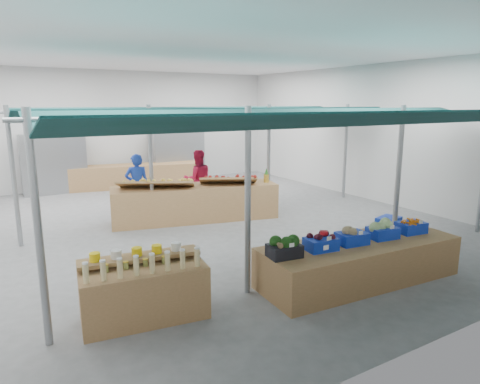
{
  "coord_description": "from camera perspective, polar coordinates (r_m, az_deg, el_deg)",
  "views": [
    {
      "loc": [
        -4.45,
        -9.54,
        3.04
      ],
      "look_at": [
        0.29,
        -1.6,
        1.11
      ],
      "focal_mm": 32.0,
      "sensor_mm": 36.0,
      "label": 1
    }
  ],
  "objects": [
    {
      "name": "floor",
      "position": [
        10.95,
        -5.63,
        -4.36
      ],
      "size": [
        13.0,
        13.0,
        0.0
      ],
      "primitive_type": "plane",
      "color": "slate",
      "rests_on": "ground"
    },
    {
      "name": "hall",
      "position": [
        11.85,
        -8.91,
        9.77
      ],
      "size": [
        13.0,
        13.0,
        13.0
      ],
      "color": "silver",
      "rests_on": "ground"
    },
    {
      "name": "pole_grid",
      "position": [
        9.44,
        2.86,
        4.32
      ],
      "size": [
        10.0,
        4.6,
        3.0
      ],
      "color": "gray",
      "rests_on": "floor"
    },
    {
      "name": "awnings",
      "position": [
        9.37,
        2.92,
        10.21
      ],
      "size": [
        9.5,
        7.08,
        0.3
      ],
      "color": "#0B2F2D",
      "rests_on": "pole_grid"
    },
    {
      "name": "back_shelving_left",
      "position": [
        15.79,
        -23.53,
        3.41
      ],
      "size": [
        2.0,
        0.5,
        2.0
      ],
      "primitive_type": "cube",
      "color": "#B23F33",
      "rests_on": "floor"
    },
    {
      "name": "back_shelving_right",
      "position": [
        16.94,
        -8.27,
        4.79
      ],
      "size": [
        2.0,
        0.5,
        2.0
      ],
      "primitive_type": "cube",
      "color": "#B23F33",
      "rests_on": "floor"
    },
    {
      "name": "bottle_shelf",
      "position": [
        6.42,
        -12.7,
        -12.57
      ],
      "size": [
        1.83,
        1.27,
        1.05
      ],
      "rotation": [
        0.0,
        0.0,
        -0.13
      ],
      "color": "olive",
      "rests_on": "floor"
    },
    {
      "name": "veg_counter",
      "position": [
        7.77,
        15.63,
        -8.92
      ],
      "size": [
        3.68,
        1.43,
        0.7
      ],
      "primitive_type": "cube",
      "rotation": [
        0.0,
        0.0,
        -0.06
      ],
      "color": "olive",
      "rests_on": "floor"
    },
    {
      "name": "fruit_counter",
      "position": [
        11.3,
        -5.95,
        -1.45
      ],
      "size": [
        4.41,
        2.0,
        0.92
      ],
      "primitive_type": "cube",
      "rotation": [
        0.0,
        0.0,
        -0.24
      ],
      "color": "olive",
      "rests_on": "floor"
    },
    {
      "name": "far_counter",
      "position": [
        16.15,
        -13.69,
        2.12
      ],
      "size": [
        4.7,
        1.84,
        0.83
      ],
      "primitive_type": "cube",
      "rotation": [
        0.0,
        0.0,
        -0.21
      ],
      "color": "olive",
      "rests_on": "floor"
    },
    {
      "name": "crate_stack",
      "position": [
        9.79,
        19.1,
        -5.0
      ],
      "size": [
        0.61,
        0.49,
        0.64
      ],
      "primitive_type": "cube",
      "rotation": [
        0.0,
        0.0,
        0.25
      ],
      "color": "#1131B8",
      "rests_on": "floor"
    },
    {
      "name": "vendor_left",
      "position": [
        11.81,
        -13.55,
        0.84
      ],
      "size": [
        0.71,
        0.55,
        1.72
      ],
      "primitive_type": "imported",
      "rotation": [
        0.0,
        0.0,
        2.9
      ],
      "color": "#1938A8",
      "rests_on": "floor"
    },
    {
      "name": "vendor_right",
      "position": [
        12.45,
        -5.63,
        1.67
      ],
      "size": [
        0.96,
        0.83,
        1.72
      ],
      "primitive_type": "imported",
      "rotation": [
        0.0,
        0.0,
        2.9
      ],
      "color": "#B01538",
      "rests_on": "floor"
    },
    {
      "name": "crate_broccoli",
      "position": [
        6.68,
        5.94,
        -7.32
      ],
      "size": [
        0.54,
        0.43,
        0.35
      ],
      "rotation": [
        0.0,
        0.0,
        -0.13
      ],
      "color": "black",
      "rests_on": "veg_counter"
    },
    {
      "name": "crate_beets",
      "position": [
        7.08,
        10.74,
        -6.57
      ],
      "size": [
        0.54,
        0.43,
        0.29
      ],
      "rotation": [
        0.0,
        0.0,
        -0.13
      ],
      "color": "#1131B8",
      "rests_on": "veg_counter"
    },
    {
      "name": "crate_celeriac",
      "position": [
        7.48,
        14.71,
        -5.66
      ],
      "size": [
        0.54,
        0.43,
        0.31
      ],
      "rotation": [
        0.0,
        0.0,
        -0.13
      ],
      "color": "#1131B8",
      "rests_on": "veg_counter"
    },
    {
      "name": "crate_cabbage",
      "position": [
        7.94,
        18.51,
        -4.75
      ],
      "size": [
        0.54,
        0.43,
        0.35
      ],
      "rotation": [
        0.0,
        0.0,
        -0.13
      ],
      "color": "#1131B8",
      "rests_on": "veg_counter"
    },
    {
      "name": "crate_carrots",
      "position": [
        8.46,
        21.83,
        -4.33
      ],
      "size": [
        0.54,
        0.43,
        0.29
      ],
      "rotation": [
        0.0,
        0.0,
        -0.13
      ],
      "color": "#1131B8",
      "rests_on": "veg_counter"
    },
    {
      "name": "sparrow",
      "position": [
        6.47,
        5.37,
        -7.11
      ],
      "size": [
        0.12,
        0.09,
        0.11
      ],
      "rotation": [
        0.0,
        0.0,
        -0.13
      ],
      "color": "brown",
      "rests_on": "crate_broccoli"
    },
    {
      "name": "pole_ribbon",
      "position": [
        6.67,
        11.17,
        -5.53
      ],
      "size": [
        0.12,
        0.12,
        0.28
      ],
      "color": "#AF0B15",
      "rests_on": "pole_grid"
    },
    {
      "name": "apple_heap_yellow",
      "position": [
        10.93,
        -11.18,
        1.29
      ],
      "size": [
        2.01,
        1.49,
        0.27
      ],
      "rotation": [
        0.0,
        0.0,
        -0.48
      ],
      "color": "#997247",
      "rests_on": "fruit_counter"
    },
    {
      "name": "apple_heap_red",
      "position": [
        11.28,
        -1.58,
        1.83
      ],
      "size": [
        1.65,
        1.31,
        0.27
      ],
      "rotation": [
        0.0,
        0.0,
        -0.48
      ],
      "color": "#997247",
      "rests_on": "fruit_counter"
    },
    {
      "name": "pineapple",
      "position": [
        11.6,
        3.53,
        2.17
      ],
      "size": [
        0.14,
        0.14,
        0.39
      ],
      "rotation": [
        0.0,
        0.0,
        -0.48
      ],
      "color": "#8C6019",
      "rests_on": "fruit_counter"
    }
  ]
}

